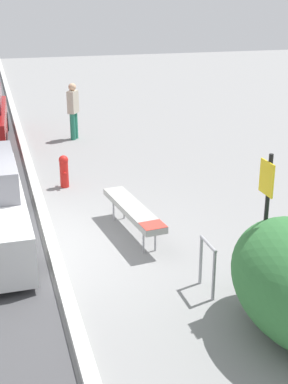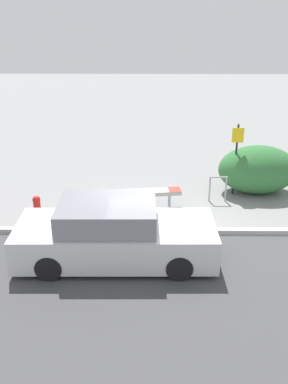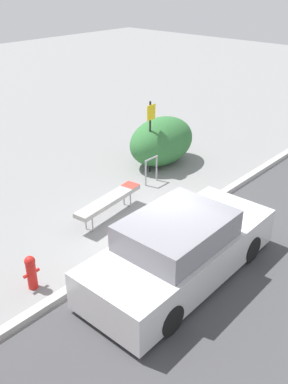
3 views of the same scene
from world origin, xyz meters
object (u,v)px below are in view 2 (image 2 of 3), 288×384
fire_hydrant (37,208)px  parked_car_near (114,234)px  sign_post (236,153)px  bike_rack (218,186)px  bench (144,193)px

fire_hydrant → parked_car_near: size_ratio=0.16×
sign_post → fire_hydrant: size_ratio=3.01×
bike_rack → sign_post: sign_post is taller
bench → parked_car_near: 2.93m
bike_rack → fire_hydrant: bike_rack is taller
sign_post → parked_car_near: (-3.54, -3.94, -0.72)m
fire_hydrant → parked_car_near: bearing=-40.7°
bike_rack → fire_hydrant: 5.44m
sign_post → parked_car_near: bearing=-131.9°
bike_rack → fire_hydrant: size_ratio=1.08×
parked_car_near → fire_hydrant: bearing=138.6°
bench → parked_car_near: parked_car_near is taller
bench → fire_hydrant: fire_hydrant is taller
parked_car_near → bike_rack: bearing=48.3°
bench → bike_rack: bearing=6.8°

